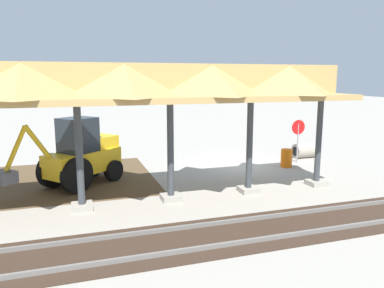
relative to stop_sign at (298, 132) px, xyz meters
The scene contains 8 objects.
ground_plane 3.45m from the stop_sign, ahead, with size 120.00×120.00×0.00m, color #9E998E.
dirt_work_zone 12.99m from the stop_sign, ahead, with size 10.08×7.00×0.01m, color brown.
platform_canopy 10.56m from the stop_sign, 22.55° to the left, with size 16.81×3.20×4.90m.
rail_tracks 8.17m from the stop_sign, 67.75° to the left, with size 60.00×2.58×0.15m.
stop_sign is the anchor object (origin of this frame).
backhoe 11.00m from the stop_sign, ahead, with size 4.84×4.31×2.82m.
concrete_pipe 1.90m from the stop_sign, 142.33° to the right, with size 1.45×0.84×0.80m.
traffic_barrel 1.75m from the stop_sign, 33.39° to the left, with size 0.56×0.56×0.90m, color orange.
Camera 1 is at (8.19, 16.86, 4.42)m, focal length 35.00 mm.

